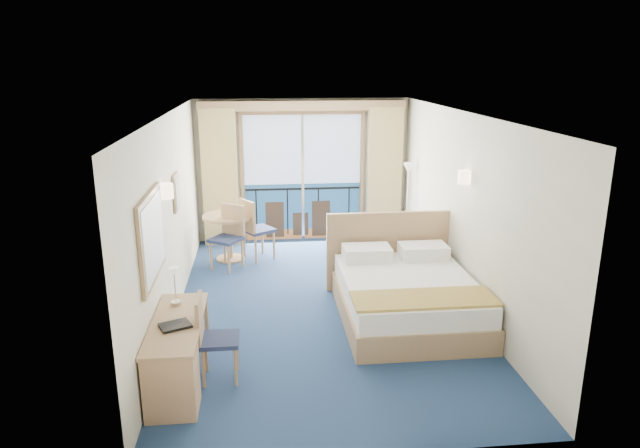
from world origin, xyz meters
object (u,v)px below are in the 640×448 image
at_px(desk, 173,369).
at_px(table_chair_b, 229,233).
at_px(floor_lamp, 408,184).
at_px(desk_chair, 211,333).
at_px(nightstand, 420,256).
at_px(armchair, 406,248).
at_px(bed, 406,294).
at_px(table_chair_a, 254,226).
at_px(round_table, 229,226).

relative_size(desk, table_chair_b, 1.44).
relative_size(floor_lamp, desk_chair, 1.65).
distance_m(nightstand, table_chair_b, 3.19).
distance_m(nightstand, armchair, 0.30).
height_order(bed, armchair, bed).
relative_size(nightstand, desk, 0.37).
height_order(floor_lamp, table_chair_a, floor_lamp).
bearing_deg(floor_lamp, nightstand, -94.03).
xyz_separation_m(desk, desk_chair, (0.35, 0.44, 0.15)).
relative_size(desk, round_table, 1.71).
bearing_deg(armchair, desk_chair, 3.71).
xyz_separation_m(bed, round_table, (-2.47, 2.63, 0.27)).
bearing_deg(floor_lamp, table_chair_a, -172.88).
bearing_deg(armchair, table_chair_a, -59.64).
distance_m(bed, desk_chair, 2.81).
height_order(floor_lamp, desk_chair, floor_lamp).
relative_size(desk_chair, table_chair_b, 0.91).
bearing_deg(table_chair_b, nightstand, 22.81).
bearing_deg(nightstand, armchair, 128.97).
distance_m(bed, table_chair_b, 3.34).
bearing_deg(nightstand, bed, -111.90).
distance_m(desk_chair, round_table, 3.95).
bearing_deg(desk_chair, desk, 141.53).
xyz_separation_m(floor_lamp, table_chair_b, (-3.20, -0.69, -0.61)).
bearing_deg(desk, floor_lamp, 52.71).
distance_m(armchair, floor_lamp, 1.41).
distance_m(table_chair_a, table_chair_b, 0.53).
distance_m(bed, table_chair_a, 3.32).
xyz_separation_m(bed, desk, (-2.83, -1.76, 0.06)).
xyz_separation_m(desk_chair, table_chair_b, (0.03, 3.57, 0.05)).
height_order(nightstand, table_chair_b, table_chair_b).
bearing_deg(floor_lamp, round_table, -174.46).
bearing_deg(nightstand, table_chair_b, 168.66).
bearing_deg(bed, table_chair_b, 137.43).
xyz_separation_m(bed, floor_lamp, (0.75, 2.94, 0.88)).
distance_m(round_table, table_chair_b, 0.38).
relative_size(round_table, table_chair_a, 0.83).
bearing_deg(nightstand, desk, -135.84).
relative_size(floor_lamp, round_table, 1.79).
distance_m(desk_chair, table_chair_b, 3.57).
height_order(table_chair_a, table_chair_b, table_chair_a).
relative_size(armchair, desk_chair, 0.83).
height_order(bed, desk, bed).
xyz_separation_m(bed, nightstand, (0.66, 1.63, -0.05)).
bearing_deg(desk, bed, 31.80).
bearing_deg(table_chair_a, table_chair_b, 97.34).
xyz_separation_m(floor_lamp, desk, (-3.58, -4.70, -0.81)).
bearing_deg(round_table, table_chair_a, -4.88).
relative_size(table_chair_a, table_chair_b, 1.02).
bearing_deg(desk, round_table, 85.32).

